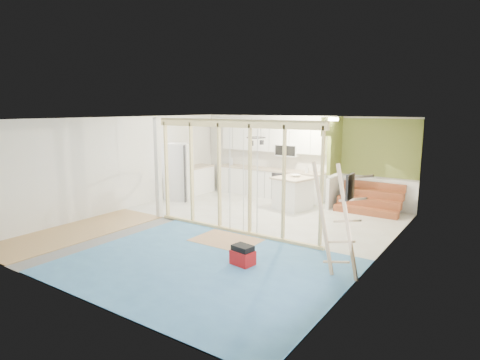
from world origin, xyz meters
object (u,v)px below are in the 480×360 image
Objects in this scene: ladder at (338,221)px; fridge at (179,172)px; island at (293,193)px; toolbox at (243,256)px.

fridge is at bearing 156.51° from ladder.
fridge is 3.64m from island.
fridge is at bearing -153.47° from island.
ladder reaches higher than toolbox.
island reaches higher than toolbox.
fridge is 5.78m from toolbox.
fridge is 6.88m from ladder.
ladder reaches higher than fridge.
island is at bearing -10.31° from fridge.
toolbox is 0.23× the size of ladder.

